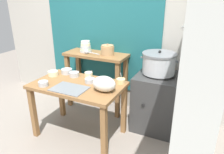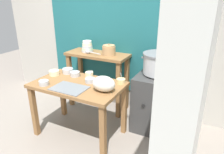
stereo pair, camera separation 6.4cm
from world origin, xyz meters
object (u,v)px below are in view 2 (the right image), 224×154
prep_bowl_0 (103,80)px  prep_bowl_2 (75,74)px  prep_table (78,92)px  prep_bowl_3 (68,71)px  plastic_bag (104,84)px  prep_bowl_7 (89,74)px  back_shelf_table (98,67)px  prep_bowl_4 (121,81)px  prep_bowl_5 (90,80)px  stove_block (159,102)px  steamer_pot (160,63)px  ladle (88,52)px  prep_bowl_1 (54,73)px  bowl_stack_enamel (87,47)px  prep_bowl_6 (44,83)px  serving_tray (69,88)px  clay_pot (109,50)px

prep_bowl_0 → prep_bowl_2: (-0.43, 0.02, 0.00)m
prep_table → prep_bowl_3: (-0.33, 0.24, 0.15)m
plastic_bag → prep_bowl_7: (-0.38, 0.30, -0.05)m
prep_table → back_shelf_table: back_shelf_table is taller
prep_bowl_4 → prep_bowl_5: (-0.35, -0.14, -0.00)m
stove_block → steamer_pot: 0.53m
prep_bowl_4 → prep_bowl_7: (-0.47, 0.02, 0.00)m
prep_table → prep_bowl_3: 0.43m
back_shelf_table → prep_table: bearing=-78.1°
prep_bowl_3 → prep_bowl_4: prep_bowl_4 is taller
ladle → stove_block: bearing=-2.3°
prep_bowl_1 → prep_bowl_4: prep_bowl_4 is taller
stove_block → prep_bowl_3: (-1.20, -0.37, 0.37)m
ladle → prep_bowl_4: bearing=-29.9°
back_shelf_table → prep_bowl_5: (0.27, -0.64, 0.07)m
prep_table → bowl_stack_enamel: bowl_stack_enamel is taller
prep_bowl_3 → prep_bowl_7: size_ratio=1.42×
prep_bowl_4 → prep_bowl_6: prep_bowl_4 is taller
prep_table → plastic_bag: plastic_bag is taller
prep_bowl_4 → prep_bowl_1: bearing=-171.1°
serving_tray → prep_bowl_5: (0.11, 0.26, 0.03)m
back_shelf_table → plastic_bag: (0.54, -0.78, 0.13)m
prep_bowl_0 → prep_bowl_5: size_ratio=0.81×
prep_bowl_2 → prep_bowl_7: prep_bowl_7 is taller
prep_table → prep_bowl_0: prep_bowl_0 is taller
ladle → prep_bowl_6: (-0.07, -0.88, -0.18)m
back_shelf_table → prep_bowl_3: (-0.17, -0.50, 0.08)m
ladle → plastic_bag: bearing=-47.3°
plastic_bag → prep_bowl_4: bearing=73.9°
stove_block → ladle: ladle is taller
prep_table → plastic_bag: (0.39, -0.04, 0.20)m
bowl_stack_enamel → prep_bowl_5: bearing=-55.2°
serving_tray → prep_bowl_6: prep_bowl_6 is taller
back_shelf_table → bowl_stack_enamel: (-0.18, 0.01, 0.30)m
prep_bowl_2 → prep_bowl_7: size_ratio=1.23×
prep_table → prep_bowl_5: size_ratio=7.26×
ladle → prep_bowl_3: bearing=-100.1°
stove_block → prep_bowl_3: prep_bowl_3 is taller
ladle → prep_bowl_4: 0.85m
steamer_pot → prep_bowl_7: 0.92m
serving_tray → prep_bowl_4: bearing=41.3°
back_shelf_table → prep_bowl_3: bearing=-109.1°
plastic_bag → prep_bowl_3: (-0.72, 0.28, -0.05)m
stove_block → steamer_pot: steamer_pot is taller
ladle → serving_tray: size_ratio=0.70×
serving_tray → back_shelf_table: bearing=99.9°
bowl_stack_enamel → prep_bowl_0: bearing=-44.4°
bowl_stack_enamel → prep_bowl_1: (-0.11, -0.66, -0.22)m
clay_pot → prep_bowl_6: bearing=-111.0°
prep_table → prep_bowl_7: (0.00, 0.26, 0.15)m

